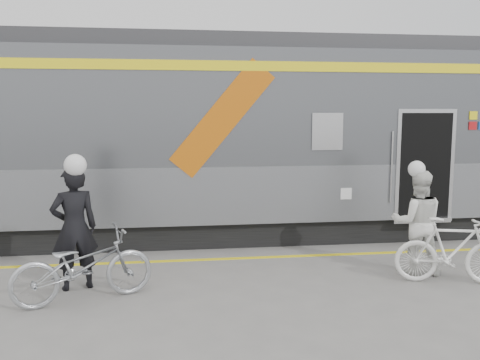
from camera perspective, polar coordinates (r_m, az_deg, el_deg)
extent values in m
plane|color=slate|center=(7.23, 2.49, -13.56)|extent=(90.00, 90.00, 0.00)
cube|color=black|center=(11.42, 6.33, -4.38)|extent=(24.00, 2.70, 0.50)
cube|color=#9EA0A5|center=(11.28, 6.38, -0.40)|extent=(24.00, 3.00, 1.10)
cube|color=#595C60|center=(11.17, 6.51, 8.01)|extent=(24.00, 3.00, 2.20)
cube|color=#38383A|center=(11.25, 6.61, 14.39)|extent=(24.00, 2.64, 0.30)
cube|color=yellow|center=(9.75, 8.79, 12.46)|extent=(24.00, 0.02, 0.18)
cube|color=#C55D0B|center=(9.37, -2.03, 6.93)|extent=(1.96, 0.01, 2.19)
cube|color=black|center=(9.78, 9.78, 5.38)|extent=(0.55, 0.02, 0.65)
cube|color=black|center=(10.78, 19.56, 1.52)|extent=(1.05, 0.45, 2.10)
cube|color=silver|center=(10.59, 20.08, 1.40)|extent=(1.20, 0.02, 2.25)
cylinder|color=silver|center=(10.27, 16.66, 1.36)|extent=(0.04, 0.04, 1.40)
cube|color=silver|center=(10.71, 19.92, -4.11)|extent=(1.05, 0.25, 0.06)
cube|color=yellow|center=(11.01, 24.73, 6.60)|extent=(0.16, 0.01, 0.16)
cube|color=#B01418|center=(11.02, 24.67, 5.56)|extent=(0.16, 0.01, 0.16)
cube|color=silver|center=(10.02, 11.82, -1.52)|extent=(0.22, 0.01, 0.22)
cube|color=yellow|center=(9.24, 0.12, -8.77)|extent=(24.00, 0.12, 0.01)
imported|color=black|center=(7.88, -18.12, -5.15)|extent=(0.78, 0.64, 1.84)
imported|color=#ACAFB3|center=(7.43, -17.22, -9.19)|extent=(2.04, 1.29, 1.01)
imported|color=white|center=(8.72, 19.28, -4.50)|extent=(0.96, 0.83, 1.69)
imported|color=white|center=(8.47, 22.70, -7.33)|extent=(1.77, 0.90, 1.02)
sphere|color=white|center=(7.72, -18.44, 2.69)|extent=(0.32, 0.32, 0.32)
sphere|color=white|center=(8.58, 19.57, 1.92)|extent=(0.27, 0.27, 0.27)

